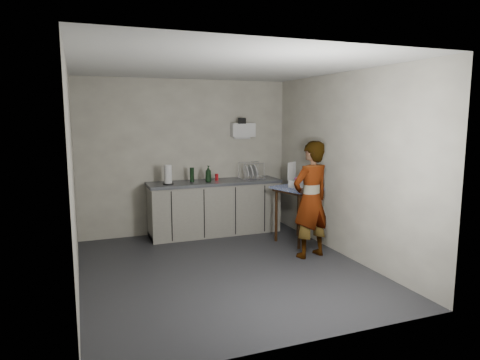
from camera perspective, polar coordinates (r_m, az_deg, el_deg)
name	(u,v)px	position (r m, az deg, el deg)	size (l,w,h in m)	color
ground	(225,269)	(5.75, -2.02, -11.79)	(4.00, 4.00, 0.00)	#29292E
wall_back	(187,157)	(7.33, -7.12, 3.05)	(3.60, 0.02, 2.60)	#B0A999
wall_right	(344,165)	(6.24, 13.68, 1.90)	(0.02, 4.00, 2.60)	#B0A999
wall_left	(73,179)	(5.15, -21.32, 0.17)	(0.02, 4.00, 2.60)	#B0A999
ceiling	(224,67)	(5.42, -2.18, 14.89)	(3.60, 4.00, 0.01)	white
kitchen_counter	(215,209)	(7.30, -3.39, -3.87)	(2.24, 0.62, 0.91)	black
wall_shelf	(243,130)	(7.54, 0.39, 6.67)	(0.42, 0.18, 0.37)	white
side_table	(299,194)	(6.80, 7.91, -1.87)	(0.86, 0.86, 0.89)	#351A0C
standing_man	(311,200)	(6.10, 9.42, -2.60)	(0.60, 0.40, 1.66)	#B2A593
soap_bottle	(208,174)	(7.08, -4.25, 0.82)	(0.10, 0.11, 0.27)	black
soda_can	(217,177)	(7.26, -3.13, 0.39)	(0.06, 0.06, 0.11)	red
dark_bottle	(192,175)	(7.10, -6.43, 0.69)	(0.07, 0.07, 0.24)	black
paper_towel	(168,175)	(6.92, -9.57, 0.64)	(0.17, 0.17, 0.31)	black
dish_rack	(251,175)	(7.44, 1.46, 0.68)	(0.41, 0.31, 0.29)	white
bakery_box	(299,182)	(6.75, 7.85, -0.21)	(0.39, 0.39, 0.39)	white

